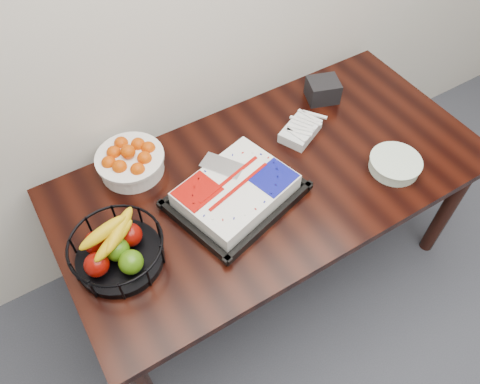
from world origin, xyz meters
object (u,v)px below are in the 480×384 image
plate_stack (395,164)px  napkin_box (323,90)px  table (273,187)px  tangerine_bowl (130,158)px  fruit_basket (117,249)px  cake_tray (236,192)px

plate_stack → napkin_box: bearing=88.5°
table → tangerine_bowl: 0.61m
table → napkin_box: napkin_box is taller
napkin_box → tangerine_bowl: bearing=176.9°
table → napkin_box: (0.46, 0.27, 0.14)m
fruit_basket → napkin_box: 1.20m
tangerine_bowl → fruit_basket: bearing=-119.1°
napkin_box → plate_stack: bearing=-91.5°
table → napkin_box: bearing=30.9°
plate_stack → napkin_box: (0.01, 0.51, 0.02)m
napkin_box → fruit_basket: bearing=-164.4°
cake_tray → plate_stack: (0.65, -0.21, -0.02)m
fruit_basket → tangerine_bowl: bearing=60.9°
cake_tray → tangerine_bowl: tangerine_bowl is taller
cake_tray → fruit_basket: 0.50m
tangerine_bowl → fruit_basket: same height
cake_tray → fruit_basket: bearing=-178.0°
cake_tray → tangerine_bowl: size_ratio=2.00×
tangerine_bowl → plate_stack: bearing=-31.0°
table → cake_tray: (-0.20, -0.03, 0.13)m
fruit_basket → table: bearing=4.0°
cake_tray → napkin_box: (0.66, 0.30, 0.01)m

